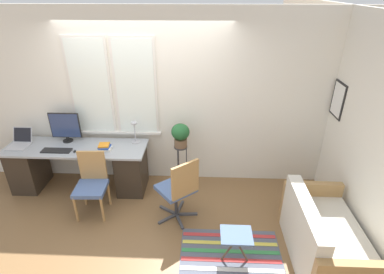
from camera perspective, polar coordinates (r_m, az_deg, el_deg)
The scene contains 17 objects.
ground_plane at distance 4.68m, azimuth -8.88°, elevation -11.98°, with size 14.00×14.00×0.00m, color brown.
wall_back_with_window at distance 4.63m, azimuth -8.71°, elevation 6.93°, with size 9.00×0.12×2.70m.
wall_right_with_picture at distance 4.33m, azimuth 28.37°, elevation 2.32°, with size 0.08×9.00×2.70m.
desk at distance 5.01m, azimuth -20.66°, elevation -5.18°, with size 2.13×0.63×0.74m.
laptop at distance 5.24m, azimuth -29.95°, elevation -0.88°, with size 0.29×0.35×0.24m.
monitor at distance 4.97m, azimuth -23.00°, elevation 1.83°, with size 0.46×0.15×0.47m.
keyboard at distance 4.83m, azimuth -24.40°, elevation -2.36°, with size 0.43×0.14×0.02m.
mouse at distance 4.70m, azimuth -21.46°, elevation -2.55°, with size 0.04×0.06×0.03m.
desk_lamp at distance 4.63m, azimuth -10.87°, elevation 1.49°, with size 0.14×0.14×0.36m.
book_stack at distance 4.61m, azimuth -16.30°, elevation -1.88°, with size 0.20×0.18×0.09m.
desk_chair_wooden at distance 4.43m, azimuth -18.60°, elevation -8.24°, with size 0.43×0.44×0.89m.
office_chair_swivel at distance 4.03m, azimuth -2.54°, elevation -9.74°, with size 0.62×0.62×0.97m.
couch_loveseat at distance 3.96m, azimuth 23.67°, elevation -17.49°, with size 0.75×1.34×0.79m.
plant_stand at distance 4.59m, azimuth -2.14°, elevation -3.29°, with size 0.20×0.20×0.75m.
potted_plant at distance 4.43m, azimuth -2.21°, elevation 0.57°, with size 0.27×0.27×0.37m.
floor_rug_striped at distance 3.96m, azimuth 7.33°, elevation -20.82°, with size 1.22×0.73×0.01m.
folding_stool at distance 3.61m, azimuth 8.42°, elevation -18.39°, with size 0.36×0.31×0.42m.
Camera 1 is at (0.87, -3.56, 2.92)m, focal length 28.00 mm.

